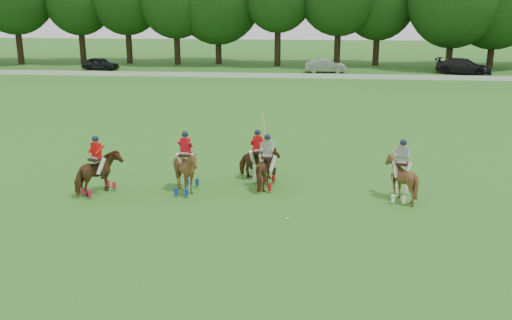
# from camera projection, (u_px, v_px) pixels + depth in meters

# --- Properties ---
(ground) EXTENTS (180.00, 180.00, 0.00)m
(ground) POSITION_uv_depth(u_px,v_px,m) (193.00, 235.00, 18.54)
(ground) COLOR #2E6E1F
(ground) RESTS_ON ground
(boundary_rail) EXTENTS (120.00, 0.10, 0.44)m
(boundary_rail) POSITION_uv_depth(u_px,v_px,m) (272.00, 76.00, 54.86)
(boundary_rail) COLOR white
(boundary_rail) RESTS_ON ground
(car_left) EXTENTS (4.12, 2.13, 1.34)m
(car_left) POSITION_uv_depth(u_px,v_px,m) (100.00, 64.00, 60.73)
(car_left) COLOR black
(car_left) RESTS_ON ground
(car_mid) EXTENTS (4.26, 1.75, 1.37)m
(car_mid) POSITION_uv_depth(u_px,v_px,m) (326.00, 66.00, 58.56)
(car_mid) COLOR gray
(car_mid) RESTS_ON ground
(car_right) EXTENTS (5.86, 4.20, 1.58)m
(car_right) POSITION_uv_depth(u_px,v_px,m) (464.00, 66.00, 57.28)
(car_right) COLOR black
(car_right) RESTS_ON ground
(polo_red_a) EXTENTS (1.74, 2.13, 2.34)m
(polo_red_a) POSITION_uv_depth(u_px,v_px,m) (98.00, 173.00, 22.24)
(polo_red_a) COLOR #4B2D14
(polo_red_a) RESTS_ON ground
(polo_red_b) EXTENTS (1.68, 1.53, 2.71)m
(polo_red_b) POSITION_uv_depth(u_px,v_px,m) (257.00, 162.00, 23.99)
(polo_red_b) COLOR #4B2D14
(polo_red_b) RESTS_ON ground
(polo_red_c) EXTENTS (1.63, 1.79, 2.48)m
(polo_red_c) POSITION_uv_depth(u_px,v_px,m) (186.00, 170.00, 22.41)
(polo_red_c) COLOR #4B2D14
(polo_red_c) RESTS_ON ground
(polo_stripe_a) EXTENTS (1.14, 1.86, 2.24)m
(polo_stripe_a) POSITION_uv_depth(u_px,v_px,m) (267.00, 169.00, 22.93)
(polo_stripe_a) COLOR #4B2D14
(polo_stripe_a) RESTS_ON ground
(polo_stripe_b) EXTENTS (1.63, 1.75, 2.36)m
(polo_stripe_b) POSITION_uv_depth(u_px,v_px,m) (401.00, 178.00, 21.60)
(polo_stripe_b) COLOR #4B2D14
(polo_stripe_b) RESTS_ON ground
(polo_ball) EXTENTS (0.09, 0.09, 0.09)m
(polo_ball) POSITION_uv_depth(u_px,v_px,m) (287.00, 219.00, 19.81)
(polo_ball) COLOR white
(polo_ball) RESTS_ON ground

